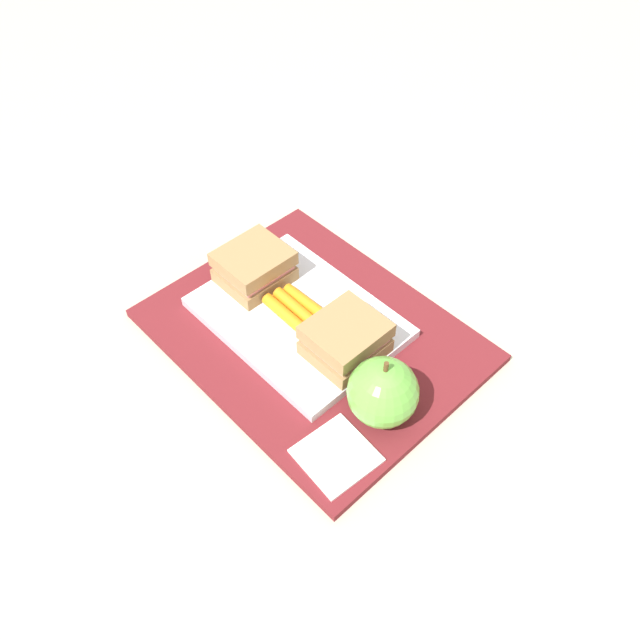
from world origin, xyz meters
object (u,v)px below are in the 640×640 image
object	(u,v)px
food_tray	(298,317)
sandwich_half_right	(346,339)
paper_napkin	(336,455)
sandwich_half_left	(254,267)
carrot_sticks_bundle	(298,310)
apple	(383,392)

from	to	relation	value
food_tray	sandwich_half_right	xyz separation A→B (m)	(0.08, 0.00, 0.03)
sandwich_half_right	paper_napkin	size ratio (longest dim) A/B	1.14
sandwich_half_left	sandwich_half_right	xyz separation A→B (m)	(0.16, 0.00, 0.00)
carrot_sticks_bundle	paper_napkin	size ratio (longest dim) A/B	1.11
sandwich_half_right	carrot_sticks_bundle	xyz separation A→B (m)	(-0.08, -0.00, -0.01)
carrot_sticks_bundle	apple	bearing A→B (deg)	-8.70
food_tray	apple	size ratio (longest dim) A/B	2.71
food_tray	apple	xyz separation A→B (m)	(0.15, -0.02, 0.03)
sandwich_half_right	apple	bearing A→B (deg)	-17.12
apple	paper_napkin	bearing A→B (deg)	-85.90
food_tray	paper_napkin	bearing A→B (deg)	-30.35
sandwich_half_right	sandwich_half_left	bearing A→B (deg)	180.00
carrot_sticks_bundle	sandwich_half_right	bearing A→B (deg)	0.07
carrot_sticks_bundle	paper_napkin	bearing A→B (deg)	-30.43
sandwich_half_right	carrot_sticks_bundle	size ratio (longest dim) A/B	1.03
sandwich_half_left	carrot_sticks_bundle	world-z (taller)	sandwich_half_left
sandwich_half_left	paper_napkin	bearing A→B (deg)	-21.48
sandwich_half_right	paper_napkin	bearing A→B (deg)	-48.80
sandwich_half_right	carrot_sticks_bundle	bearing A→B (deg)	-179.93
apple	carrot_sticks_bundle	bearing A→B (deg)	171.30
food_tray	carrot_sticks_bundle	distance (m)	0.01
paper_napkin	apple	bearing A→B (deg)	94.10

